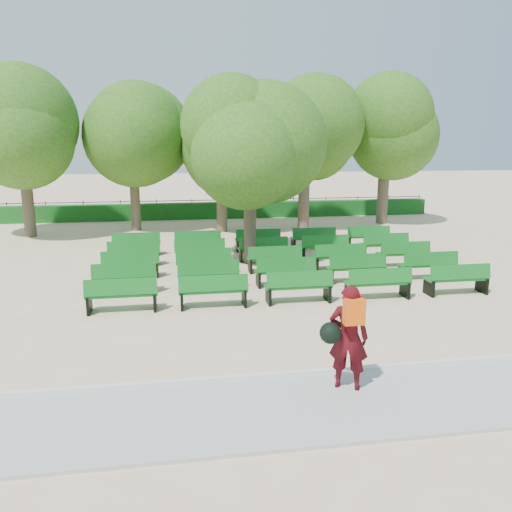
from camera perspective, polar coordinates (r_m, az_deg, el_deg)
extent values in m
plane|color=beige|center=(15.19, -1.42, -3.26)|extent=(120.00, 120.00, 0.00)
cube|color=#AEADA9|center=(8.43, 5.81, -16.81)|extent=(30.00, 2.20, 0.06)
cube|color=silver|center=(9.41, 3.96, -13.33)|extent=(30.00, 0.12, 0.10)
cube|color=#175A1B|center=(28.78, -5.28, 5.20)|extent=(26.00, 0.70, 0.90)
cube|color=#12691D|center=(16.62, 1.93, -0.27)|extent=(1.80, 0.53, 0.06)
cube|color=#12691D|center=(16.37, 2.08, 0.41)|extent=(1.79, 0.17, 0.42)
cylinder|color=brown|center=(17.66, -0.70, 3.95)|extent=(0.44, 0.44, 2.98)
ellipsoid|color=#37691C|center=(17.46, -0.73, 12.75)|extent=(4.41, 4.41, 3.97)
imported|color=#41090E|center=(8.69, 10.53, -9.12)|extent=(0.79, 0.68, 1.83)
cube|color=#F6570C|center=(8.33, 11.15, -6.28)|extent=(0.34, 0.17, 0.43)
sphere|color=black|center=(8.49, 8.50, -8.70)|extent=(0.37, 0.37, 0.37)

